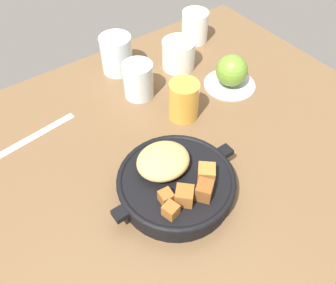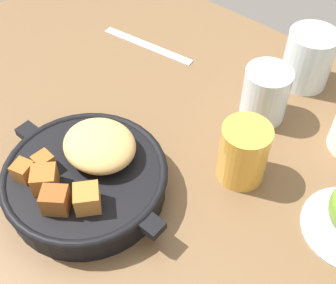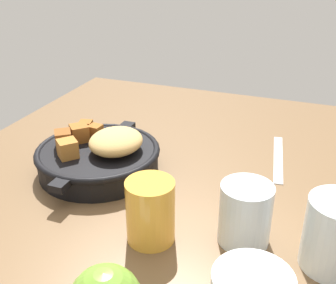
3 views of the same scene
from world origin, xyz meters
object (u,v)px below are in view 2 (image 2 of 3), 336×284
(cast_iron_skillet, at_px, (86,176))
(water_glass_short, at_px, (265,94))
(juice_glass_amber, at_px, (243,153))
(water_glass_tall, at_px, (308,58))
(butter_knife, at_px, (148,45))

(cast_iron_skillet, distance_m, water_glass_short, 0.29)
(water_glass_short, distance_m, juice_glass_amber, 0.12)
(water_glass_tall, height_order, juice_glass_amber, water_glass_tall)
(butter_knife, height_order, water_glass_tall, water_glass_tall)
(cast_iron_skillet, distance_m, juice_glass_amber, 0.21)
(cast_iron_skillet, height_order, water_glass_tall, water_glass_tall)
(water_glass_tall, bearing_deg, juice_glass_amber, -82.30)
(butter_knife, height_order, juice_glass_amber, juice_glass_amber)
(cast_iron_skillet, bearing_deg, butter_knife, 118.24)
(cast_iron_skillet, xyz_separation_m, juice_glass_amber, (0.14, 0.15, 0.01))
(cast_iron_skillet, distance_m, water_glass_tall, 0.40)
(butter_knife, xyz_separation_m, juice_glass_amber, (0.29, -0.13, 0.04))
(butter_knife, distance_m, juice_glass_amber, 0.32)
(butter_knife, distance_m, water_glass_short, 0.26)
(water_glass_tall, xyz_separation_m, juice_glass_amber, (0.03, -0.23, -0.00))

